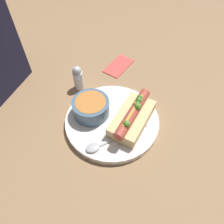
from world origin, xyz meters
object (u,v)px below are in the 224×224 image
hot_dog (132,117)px  soup_bowl (91,107)px  spoon (104,143)px  salt_shaker (78,78)px

hot_dog → soup_bowl: 0.11m
spoon → salt_shaker: (0.17, 0.15, 0.02)m
hot_dog → spoon: bearing=160.4°
salt_shaker → spoon: bearing=-138.1°
hot_dog → soup_bowl: hot_dog is taller
soup_bowl → spoon: size_ratio=0.70×
soup_bowl → salt_shaker: bearing=42.4°
soup_bowl → spoon: bearing=-138.7°
soup_bowl → spoon: soup_bowl is taller
hot_dog → salt_shaker: size_ratio=2.02×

